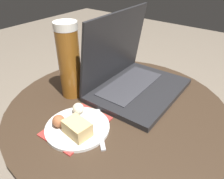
{
  "coord_description": "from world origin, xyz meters",
  "views": [
    {
      "loc": [
        -0.46,
        -0.33,
        0.98
      ],
      "look_at": [
        -0.02,
        0.0,
        0.63
      ],
      "focal_mm": 35.0,
      "sensor_mm": 36.0,
      "label": 1
    }
  ],
  "objects": [
    {
      "name": "napkin",
      "position": [
        -0.15,
        0.03,
        0.56
      ],
      "size": [
        0.18,
        0.13,
        0.0
      ],
      "color": "#B7332D",
      "rests_on": "table"
    },
    {
      "name": "snack_plate",
      "position": [
        -0.16,
        0.02,
        0.58
      ],
      "size": [
        0.18,
        0.18,
        0.05
      ],
      "color": "silver",
      "rests_on": "table"
    },
    {
      "name": "beer_glass",
      "position": [
        -0.04,
        0.16,
        0.69
      ],
      "size": [
        0.07,
        0.07,
        0.25
      ],
      "color": "brown",
      "rests_on": "table"
    },
    {
      "name": "laptop",
      "position": [
        0.11,
        0.02,
        0.62
      ],
      "size": [
        0.34,
        0.26,
        0.27
      ],
      "color": "#232326",
      "rests_on": "table"
    },
    {
      "name": "table",
      "position": [
        0.0,
        0.0,
        0.42
      ],
      "size": [
        0.7,
        0.7,
        0.56
      ],
      "color": "#9E9EA3",
      "rests_on": "ground_plane"
    },
    {
      "name": "fork",
      "position": [
        -0.11,
        -0.02,
        0.56
      ],
      "size": [
        0.13,
        0.14,
        0.0
      ],
      "color": "#B2B2B7",
      "rests_on": "table"
    }
  ]
}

